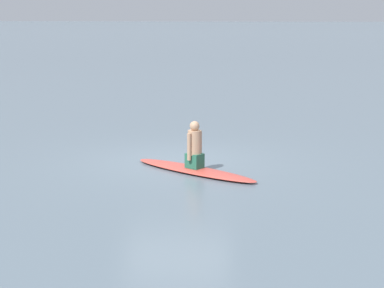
# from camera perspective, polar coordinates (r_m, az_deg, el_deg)

# --- Properties ---
(ground_plane) EXTENTS (400.00, 400.00, 0.00)m
(ground_plane) POSITION_cam_1_polar(r_m,az_deg,el_deg) (15.69, -1.32, -1.49)
(ground_plane) COLOR slate
(surfboard) EXTENTS (3.03, 2.42, 0.10)m
(surfboard) POSITION_cam_1_polar(r_m,az_deg,el_deg) (14.66, 0.22, -2.20)
(surfboard) COLOR #D84C3F
(surfboard) RESTS_ON ground
(person_paddler) EXTENTS (0.43, 0.42, 1.02)m
(person_paddler) POSITION_cam_1_polar(r_m,az_deg,el_deg) (14.55, 0.22, -0.24)
(person_paddler) COLOR #26664C
(person_paddler) RESTS_ON surfboard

